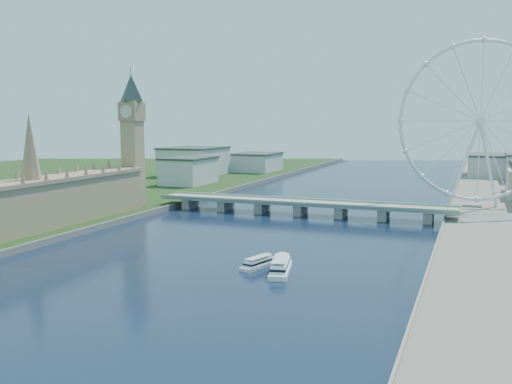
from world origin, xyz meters
The scene contains 7 objects.
parliament_range centered at (-128.00, 170.00, 18.48)m, with size 24.00×200.00×70.00m.
big_ben centered at (-128.00, 278.00, 66.57)m, with size 20.02×20.02×110.00m.
westminster_bridge centered at (0.00, 300.00, 6.63)m, with size 220.00×22.00×9.50m.
london_eye centered at (119.98, 355.08, 67.52)m, with size 113.60×39.12×124.30m.
city_skyline centered at (39.22, 560.08, 16.96)m, with size 505.00×280.00×32.00m.
tour_boat_near centered at (37.90, 140.97, 0.00)m, with size 8.28×32.26×7.15m, color white, non-canonical shape.
tour_boat_far centered at (25.24, 146.42, 0.00)m, with size 6.36×25.12×5.51m, color silver, non-canonical shape.
Camera 1 is at (117.42, -96.14, 67.61)m, focal length 40.00 mm.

